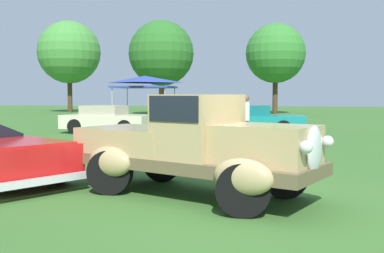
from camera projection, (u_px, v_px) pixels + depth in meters
ground_plane at (237, 201)px, 7.32m from camera, size 120.00×120.00×0.00m
feature_pickup_truck at (194, 144)px, 7.67m from camera, size 4.47×3.21×1.70m
show_car_cream at (107, 119)px, 20.24m from camera, size 4.07×2.16×1.22m
show_car_teal at (250, 120)px, 19.86m from camera, size 4.54×1.79×1.22m
spectator_between_cars at (246, 119)px, 14.84m from camera, size 0.25×0.40×1.69m
spectator_by_row at (226, 125)px, 11.69m from camera, size 0.44×0.33×1.69m
canopy_tent_left_field at (145, 81)px, 24.93m from camera, size 3.09×3.09×2.71m
treeline_far_left at (69, 52)px, 43.47m from camera, size 5.89×5.89×8.63m
treeline_mid_left at (161, 53)px, 37.78m from camera, size 5.36×5.36×7.77m
treeline_center at (276, 53)px, 39.95m from camera, size 5.18×5.18×7.86m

